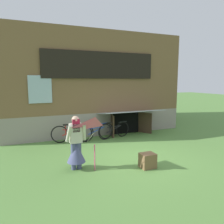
# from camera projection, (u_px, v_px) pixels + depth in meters

# --- Properties ---
(ground_plane) EXTENTS (60.00, 60.00, 0.00)m
(ground_plane) POSITION_uv_depth(u_px,v_px,m) (132.00, 156.00, 7.45)
(ground_plane) COLOR #56843D
(log_house) EXTENTS (8.44, 6.64, 4.72)m
(log_house) POSITION_uv_depth(u_px,v_px,m) (83.00, 83.00, 12.35)
(log_house) COLOR gray
(log_house) RESTS_ON ground_plane
(person) EXTENTS (0.61, 0.52, 1.53)m
(person) POSITION_uv_depth(u_px,v_px,m) (76.00, 147.00, 6.27)
(person) COLOR #474C75
(person) RESTS_ON ground_plane
(kite) EXTENTS (0.90, 0.98, 1.43)m
(kite) POSITION_uv_depth(u_px,v_px,m) (95.00, 131.00, 5.85)
(kite) COLOR #E54C7F
(kite) RESTS_ON ground_plane
(bicycle_black) EXTENTS (1.58, 0.34, 0.73)m
(bicycle_black) POSITION_uv_depth(u_px,v_px,m) (114.00, 130.00, 9.71)
(bicycle_black) COLOR black
(bicycle_black) RESTS_ON ground_plane
(bicycle_blue) EXTENTS (1.65, 0.28, 0.75)m
(bicycle_blue) POSITION_uv_depth(u_px,v_px,m) (96.00, 132.00, 9.34)
(bicycle_blue) COLOR black
(bicycle_blue) RESTS_ON ground_plane
(bicycle_red) EXTENTS (1.63, 0.40, 0.76)m
(bicycle_red) POSITION_uv_depth(u_px,v_px,m) (72.00, 133.00, 9.05)
(bicycle_red) COLOR black
(bicycle_red) RESTS_ON ground_plane
(wooden_crate) EXTENTS (0.42, 0.36, 0.42)m
(wooden_crate) POSITION_uv_depth(u_px,v_px,m) (148.00, 161.00, 6.44)
(wooden_crate) COLOR brown
(wooden_crate) RESTS_ON ground_plane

